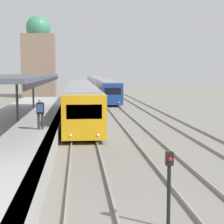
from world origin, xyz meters
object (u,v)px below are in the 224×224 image
at_px(person_on_platform, 40,111).
at_px(train_near, 81,96).
at_px(train_far, 98,84).
at_px(signal_post_near, 169,182).

xyz_separation_m(person_on_platform, train_near, (2.37, 17.71, -0.35)).
bearing_deg(train_far, signal_post_near, -91.41).
height_order(train_near, train_far, train_near).
height_order(person_on_platform, train_far, train_far).
distance_m(train_near, signal_post_near, 28.76).
bearing_deg(person_on_platform, signal_post_near, -68.23).
bearing_deg(signal_post_near, person_on_platform, 111.77).
distance_m(train_far, signal_post_near, 66.38).
relative_size(person_on_platform, train_near, 0.05).
relative_size(train_far, signal_post_near, 32.14).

